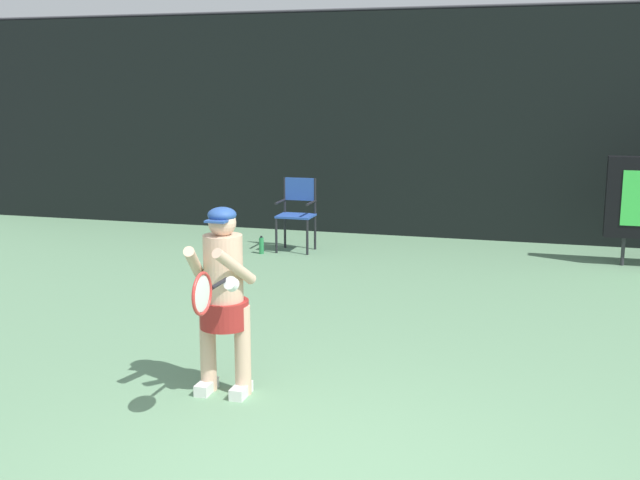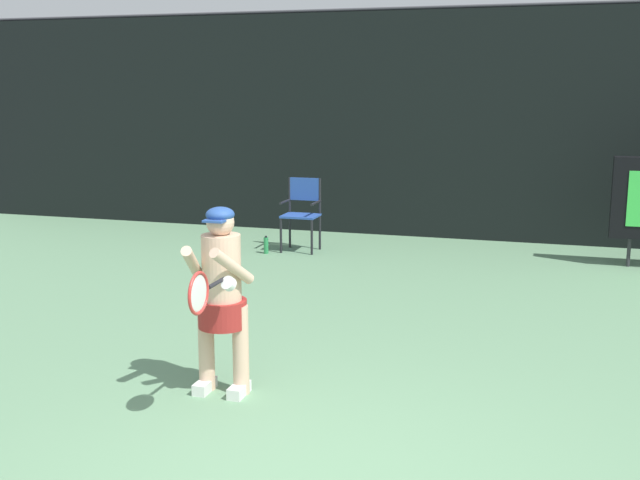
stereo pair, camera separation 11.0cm
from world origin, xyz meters
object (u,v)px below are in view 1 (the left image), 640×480
object	(u,v)px
tennis_racket	(203,293)
water_bottle	(261,246)
umpire_chair	(297,210)
tennis_player	(223,293)

from	to	relation	value
tennis_racket	water_bottle	bearing A→B (deg)	123.25
umpire_chair	tennis_player	xyz separation A→B (m)	(1.13, -5.48, 0.21)
umpire_chair	tennis_racket	distance (m)	6.27
water_bottle	tennis_player	world-z (taller)	tennis_player
water_bottle	umpire_chair	bearing A→B (deg)	41.49
tennis_player	umpire_chair	bearing A→B (deg)	101.70
water_bottle	tennis_racket	bearing A→B (deg)	-73.56
water_bottle	tennis_player	size ratio (longest dim) A/B	0.18
water_bottle	tennis_player	bearing A→B (deg)	-72.91
tennis_player	tennis_racket	distance (m)	0.68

